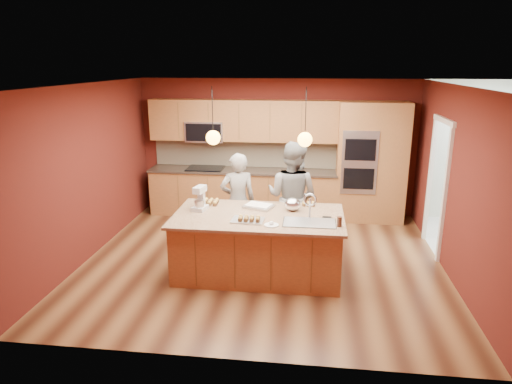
# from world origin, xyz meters

# --- Properties ---
(floor) EXTENTS (5.50, 5.50, 0.00)m
(floor) POSITION_xyz_m (0.00, 0.00, 0.00)
(floor) COLOR #432314
(floor) RESTS_ON ground
(ceiling) EXTENTS (5.50, 5.50, 0.00)m
(ceiling) POSITION_xyz_m (0.00, 0.00, 2.70)
(ceiling) COLOR white
(ceiling) RESTS_ON ground
(wall_back) EXTENTS (5.50, 0.00, 5.50)m
(wall_back) POSITION_xyz_m (0.00, 2.50, 1.35)
(wall_back) COLOR #501712
(wall_back) RESTS_ON ground
(wall_front) EXTENTS (5.50, 0.00, 5.50)m
(wall_front) POSITION_xyz_m (0.00, -2.50, 1.35)
(wall_front) COLOR #501712
(wall_front) RESTS_ON ground
(wall_left) EXTENTS (0.00, 5.00, 5.00)m
(wall_left) POSITION_xyz_m (-2.75, 0.00, 1.35)
(wall_left) COLOR #501712
(wall_left) RESTS_ON ground
(wall_right) EXTENTS (0.00, 5.00, 5.00)m
(wall_right) POSITION_xyz_m (2.75, 0.00, 1.35)
(wall_right) COLOR #501712
(wall_right) RESTS_ON ground
(cabinet_run) EXTENTS (3.74, 0.64, 2.30)m
(cabinet_run) POSITION_xyz_m (-0.68, 2.25, 0.98)
(cabinet_run) COLOR brown
(cabinet_run) RESTS_ON floor
(oven_column) EXTENTS (1.30, 0.62, 2.30)m
(oven_column) POSITION_xyz_m (1.85, 2.19, 1.15)
(oven_column) COLOR brown
(oven_column) RESTS_ON floor
(doorway_trim) EXTENTS (0.08, 1.11, 2.20)m
(doorway_trim) POSITION_xyz_m (2.73, 0.80, 1.05)
(doorway_trim) COLOR silver
(doorway_trim) RESTS_ON wall_right
(pendant_left) EXTENTS (0.20, 0.20, 0.80)m
(pendant_left) POSITION_xyz_m (-0.65, -0.41, 2.00)
(pendant_left) COLOR black
(pendant_left) RESTS_ON ceiling
(pendant_right) EXTENTS (0.20, 0.20, 0.80)m
(pendant_right) POSITION_xyz_m (0.61, -0.41, 2.00)
(pendant_right) COLOR black
(pendant_right) RESTS_ON ceiling
(island) EXTENTS (2.44, 1.36, 1.28)m
(island) POSITION_xyz_m (-0.00, -0.42, 0.46)
(island) COLOR brown
(island) RESTS_ON floor
(person_left) EXTENTS (0.68, 0.55, 1.61)m
(person_left) POSITION_xyz_m (-0.47, 0.52, 0.80)
(person_left) COLOR black
(person_left) RESTS_ON floor
(person_right) EXTENTS (1.07, 0.97, 1.81)m
(person_right) POSITION_xyz_m (0.42, 0.52, 0.91)
(person_right) COLOR gray
(person_right) RESTS_ON floor
(stand_mixer) EXTENTS (0.24, 0.29, 0.36)m
(stand_mixer) POSITION_xyz_m (-0.91, -0.27, 1.05)
(stand_mixer) COLOR silver
(stand_mixer) RESTS_ON island
(sheet_cake) EXTENTS (0.50, 0.43, 0.05)m
(sheet_cake) POSITION_xyz_m (-0.06, -0.06, 0.92)
(sheet_cake) COLOR silver
(sheet_cake) RESTS_ON island
(cooling_rack) EXTENTS (0.46, 0.34, 0.02)m
(cooling_rack) POSITION_xyz_m (-0.14, -0.68, 0.91)
(cooling_rack) COLOR #BABDC2
(cooling_rack) RESTS_ON island
(mixing_bowl) EXTENTS (0.23, 0.23, 0.20)m
(mixing_bowl) POSITION_xyz_m (0.46, -0.14, 0.99)
(mixing_bowl) COLOR silver
(mixing_bowl) RESTS_ON island
(plate) EXTENTS (0.20, 0.20, 0.01)m
(plate) POSITION_xyz_m (0.20, -0.83, 0.90)
(plate) COLOR white
(plate) RESTS_ON island
(tumbler) EXTENTS (0.07, 0.07, 0.13)m
(tumbler) POSITION_xyz_m (1.11, -0.75, 0.96)
(tumbler) COLOR #3E2115
(tumbler) RESTS_ON island
(phone) EXTENTS (0.13, 0.07, 0.01)m
(phone) POSITION_xyz_m (0.95, -0.41, 0.90)
(phone) COLOR black
(phone) RESTS_ON island
(cupcakes_left) EXTENTS (0.25, 0.25, 0.07)m
(cupcakes_left) POSITION_xyz_m (-0.82, 0.01, 0.93)
(cupcakes_left) COLOR gold
(cupcakes_left) RESTS_ON island
(cupcakes_rack) EXTENTS (0.31, 0.16, 0.07)m
(cupcakes_rack) POSITION_xyz_m (-0.11, -0.73, 0.95)
(cupcakes_rack) COLOR gold
(cupcakes_rack) RESTS_ON island
(cupcakes_right) EXTENTS (0.21, 0.14, 0.06)m
(cupcakes_right) POSITION_xyz_m (0.69, 0.11, 0.93)
(cupcakes_right) COLOR gold
(cupcakes_right) RESTS_ON island
(dryer) EXTENTS (0.73, 0.75, 1.04)m
(dryer) POSITION_xyz_m (4.17, 1.49, 0.52)
(dryer) COLOR silver
(dryer) RESTS_ON floor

